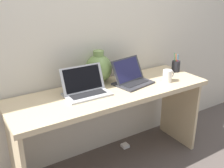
{
  "coord_description": "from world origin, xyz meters",
  "views": [
    {
      "loc": [
        -1.06,
        -1.68,
        1.58
      ],
      "look_at": [
        0.0,
        0.0,
        0.8
      ],
      "focal_mm": 42.31,
      "sensor_mm": 36.0,
      "label": 1
    }
  ],
  "objects_px": {
    "laptop_right": "(131,77)",
    "laptop_left": "(85,87)",
    "coffee_mug": "(168,76)",
    "power_brick": "(125,146)",
    "green_vase": "(99,68)",
    "pen_cup": "(176,66)"
  },
  "relations": [
    {
      "from": "laptop_left",
      "to": "coffee_mug",
      "type": "xyz_separation_m",
      "value": [
        0.73,
        -0.14,
        -0.0
      ]
    },
    {
      "from": "laptop_left",
      "to": "pen_cup",
      "type": "height_order",
      "value": "laptop_left"
    },
    {
      "from": "green_vase",
      "to": "pen_cup",
      "type": "xyz_separation_m",
      "value": [
        0.77,
        -0.15,
        -0.07
      ]
    },
    {
      "from": "power_brick",
      "to": "laptop_left",
      "type": "bearing_deg",
      "value": -166.1
    },
    {
      "from": "laptop_right",
      "to": "laptop_left",
      "type": "bearing_deg",
      "value": 179.77
    },
    {
      "from": "laptop_left",
      "to": "green_vase",
      "type": "xyz_separation_m",
      "value": [
        0.22,
        0.17,
        0.07
      ]
    },
    {
      "from": "laptop_left",
      "to": "coffee_mug",
      "type": "bearing_deg",
      "value": -11.05
    },
    {
      "from": "coffee_mug",
      "to": "power_brick",
      "type": "bearing_deg",
      "value": 134.11
    },
    {
      "from": "green_vase",
      "to": "coffee_mug",
      "type": "height_order",
      "value": "green_vase"
    },
    {
      "from": "laptop_right",
      "to": "power_brick",
      "type": "xyz_separation_m",
      "value": [
        0.04,
        0.12,
        -0.79
      ]
    },
    {
      "from": "laptop_left",
      "to": "pen_cup",
      "type": "distance_m",
      "value": 1.0
    },
    {
      "from": "laptop_right",
      "to": "pen_cup",
      "type": "bearing_deg",
      "value": 2.05
    },
    {
      "from": "green_vase",
      "to": "coffee_mug",
      "type": "relative_size",
      "value": 2.3
    },
    {
      "from": "pen_cup",
      "to": "power_brick",
      "type": "bearing_deg",
      "value": 168.94
    },
    {
      "from": "pen_cup",
      "to": "power_brick",
      "type": "height_order",
      "value": "pen_cup"
    },
    {
      "from": "laptop_right",
      "to": "green_vase",
      "type": "bearing_deg",
      "value": 141.23
    },
    {
      "from": "pen_cup",
      "to": "power_brick",
      "type": "xyz_separation_m",
      "value": [
        -0.52,
        0.1,
        -0.79
      ]
    },
    {
      "from": "laptop_left",
      "to": "coffee_mug",
      "type": "height_order",
      "value": "laptop_left"
    },
    {
      "from": "laptop_right",
      "to": "green_vase",
      "type": "height_order",
      "value": "green_vase"
    },
    {
      "from": "laptop_right",
      "to": "coffee_mug",
      "type": "distance_m",
      "value": 0.33
    },
    {
      "from": "coffee_mug",
      "to": "laptop_left",
      "type": "bearing_deg",
      "value": 168.95
    },
    {
      "from": "green_vase",
      "to": "pen_cup",
      "type": "bearing_deg",
      "value": -11.29
    }
  ]
}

